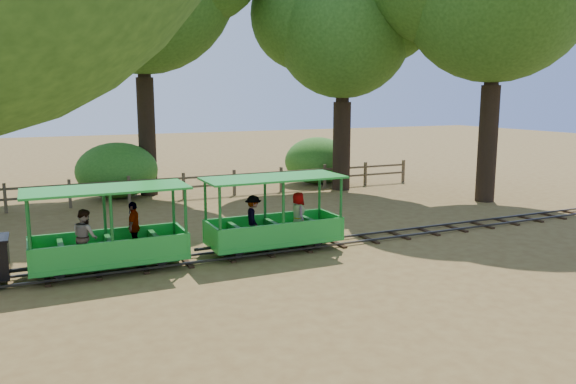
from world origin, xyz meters
name	(u,v)px	position (x,y,z in m)	size (l,w,h in m)	color
ground	(302,248)	(0.00, 0.00, 0.00)	(90.00, 90.00, 0.00)	olive
track	(302,246)	(0.00, 0.00, 0.07)	(22.00, 1.00, 0.10)	#3F3D3A
carriage_front	(109,239)	(-4.72, -0.03, 0.76)	(3.45, 1.41, 1.79)	green
carriage_rear	(273,222)	(-0.78, 0.01, 0.75)	(3.45, 1.41, 1.79)	green
oak_ne	(342,22)	(5.47, 7.57, 6.73)	(6.86, 6.04, 9.21)	#2D2116
fence	(209,182)	(0.00, 8.00, 0.58)	(18.10, 0.10, 1.00)	brown
shrub_mid_w	(117,170)	(-3.20, 9.30, 1.06)	(3.05, 2.35, 2.11)	#2D6B1E
shrub_mid_e	(327,167)	(5.79, 9.30, 0.70)	(2.02, 1.55, 1.40)	#2D6B1E
shrub_east	(317,160)	(5.32, 9.30, 1.02)	(2.95, 2.27, 2.05)	#2D6B1E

